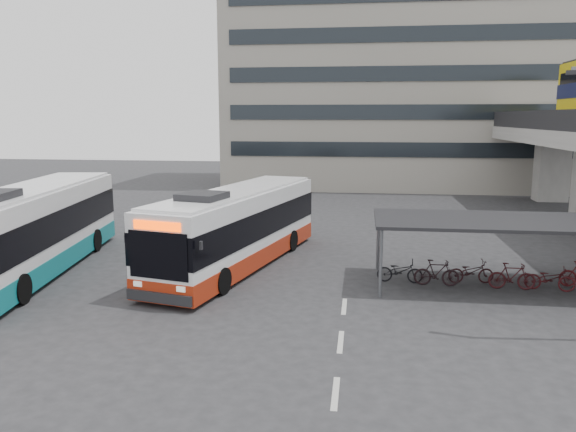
# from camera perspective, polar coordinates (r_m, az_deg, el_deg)

# --- Properties ---
(ground) EXTENTS (120.00, 120.00, 0.00)m
(ground) POSITION_cam_1_polar(r_m,az_deg,el_deg) (19.23, -1.82, -8.87)
(ground) COLOR #28282B
(ground) RESTS_ON ground
(bike_shelter) EXTENTS (10.00, 4.00, 2.54)m
(bike_shelter) POSITION_cam_1_polar(r_m,az_deg,el_deg) (22.20, 21.76, -3.37)
(bike_shelter) COLOR #595B60
(bike_shelter) RESTS_ON ground
(office_block) EXTENTS (30.00, 15.00, 25.00)m
(office_block) POSITION_cam_1_polar(r_m,az_deg,el_deg) (54.39, 11.14, 16.49)
(office_block) COLOR gray
(office_block) RESTS_ON ground
(road_markings) EXTENTS (0.15, 7.60, 0.01)m
(road_markings) POSITION_cam_1_polar(r_m,az_deg,el_deg) (16.20, 5.37, -12.61)
(road_markings) COLOR beige
(road_markings) RESTS_ON ground
(bus_main) EXTENTS (5.20, 12.07, 3.49)m
(bus_main) POSITION_cam_1_polar(r_m,az_deg,el_deg) (23.64, -5.11, -1.24)
(bus_main) COLOR white
(bus_main) RESTS_ON ground
(bus_teal) EXTENTS (4.47, 12.87, 3.73)m
(bus_teal) POSITION_cam_1_polar(r_m,az_deg,el_deg) (24.79, -24.49, -1.32)
(bus_teal) COLOR white
(bus_teal) RESTS_ON ground
(pedestrian) EXTENTS (0.70, 0.79, 1.81)m
(pedestrian) POSITION_cam_1_polar(r_m,az_deg,el_deg) (21.05, -5.95, -4.66)
(pedestrian) COLOR black
(pedestrian) RESTS_ON ground
(sign_totem_north) EXTENTS (0.56, 0.22, 2.58)m
(sign_totem_north) POSITION_cam_1_polar(r_m,az_deg,el_deg) (29.93, -22.92, -0.17)
(sign_totem_north) COLOR #B30B19
(sign_totem_north) RESTS_ON ground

